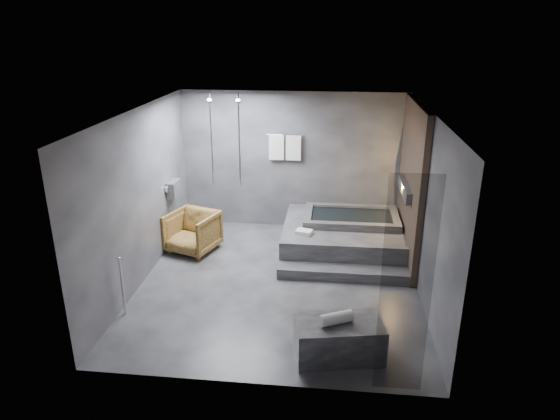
# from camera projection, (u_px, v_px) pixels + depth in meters

# --- Properties ---
(room) EXTENTS (5.00, 5.04, 2.82)m
(room) POSITION_uv_depth(u_px,v_px,m) (305.00, 179.00, 7.85)
(room) COLOR #2B2B2D
(room) RESTS_ON ground
(tub_deck) EXTENTS (2.20, 2.00, 0.50)m
(tub_deck) POSITION_uv_depth(u_px,v_px,m) (343.00, 236.00, 9.43)
(tub_deck) COLOR #303032
(tub_deck) RESTS_ON ground
(tub_step) EXTENTS (2.20, 0.36, 0.18)m
(tub_step) POSITION_uv_depth(u_px,v_px,m) (343.00, 273.00, 8.38)
(tub_step) COLOR #303032
(tub_step) RESTS_ON ground
(concrete_bench) EXTENTS (1.20, 0.80, 0.50)m
(concrete_bench) POSITION_uv_depth(u_px,v_px,m) (339.00, 339.00, 6.36)
(concrete_bench) COLOR #2D2D2F
(concrete_bench) RESTS_ON ground
(driftwood_chair) EXTENTS (1.05, 1.06, 0.77)m
(driftwood_chair) POSITION_uv_depth(u_px,v_px,m) (193.00, 232.00, 9.28)
(driftwood_chair) COLOR #4B3212
(driftwood_chair) RESTS_ON ground
(rolled_towel) EXTENTS (0.45, 0.32, 0.15)m
(rolled_towel) POSITION_uv_depth(u_px,v_px,m) (336.00, 318.00, 6.23)
(rolled_towel) COLOR silver
(rolled_towel) RESTS_ON concrete_bench
(deck_towel) EXTENTS (0.32, 0.27, 0.07)m
(deck_towel) POSITION_uv_depth(u_px,v_px,m) (304.00, 232.00, 8.89)
(deck_towel) COLOR silver
(deck_towel) RESTS_ON tub_deck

